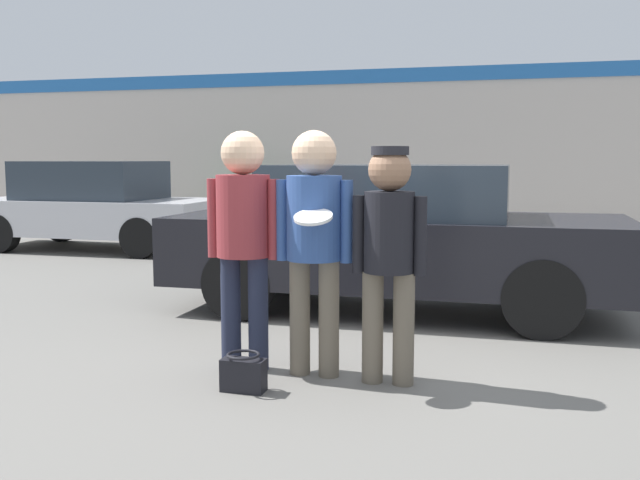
{
  "coord_description": "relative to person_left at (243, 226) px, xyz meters",
  "views": [
    {
      "loc": [
        1.21,
        -5.16,
        1.58
      ],
      "look_at": [
        -0.17,
        -0.1,
        0.98
      ],
      "focal_mm": 40.0,
      "sensor_mm": 36.0,
      "label": 1
    }
  ],
  "objects": [
    {
      "name": "shrub",
      "position": [
        -3.86,
        9.98,
        -0.52
      ],
      "size": [
        1.13,
        1.13,
        1.13
      ],
      "color": "#285B2D",
      "rests_on": "ground"
    },
    {
      "name": "ground_plane",
      "position": [
        0.72,
        0.24,
        -1.09
      ],
      "size": [
        56.0,
        56.0,
        0.0
      ],
      "primitive_type": "plane",
      "color": "#66635E"
    },
    {
      "name": "handbag",
      "position": [
        0.19,
        -0.5,
        -0.96
      ],
      "size": [
        0.3,
        0.23,
        0.26
      ],
      "color": "black",
      "rests_on": "ground"
    },
    {
      "name": "parked_car_far",
      "position": [
        -5.15,
        6.07,
        -0.32
      ],
      "size": [
        4.26,
        1.92,
        1.54
      ],
      "color": "silver",
      "rests_on": "ground"
    },
    {
      "name": "storefront_building",
      "position": [
        0.72,
        10.73,
        0.7
      ],
      "size": [
        24.0,
        0.22,
        3.52
      ],
      "color": "beige",
      "rests_on": "ground"
    },
    {
      "name": "person_middle_with_frisbee",
      "position": [
        0.55,
        -0.02,
        -0.0
      ],
      "size": [
        0.57,
        0.61,
        1.78
      ],
      "color": "#665B4C",
      "rests_on": "ground"
    },
    {
      "name": "person_right",
      "position": [
        1.1,
        -0.07,
        -0.09
      ],
      "size": [
        0.52,
        0.35,
        1.67
      ],
      "color": "#665B4C",
      "rests_on": "ground"
    },
    {
      "name": "person_left",
      "position": [
        0.0,
        0.0,
        0.0
      ],
      "size": [
        0.57,
        0.4,
        1.78
      ],
      "color": "#1E2338",
      "rests_on": "ground"
    },
    {
      "name": "parked_car_near",
      "position": [
        0.75,
        2.37,
        -0.31
      ],
      "size": [
        4.62,
        1.87,
        1.52
      ],
      "color": "black",
      "rests_on": "ground"
    }
  ]
}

